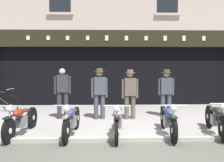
# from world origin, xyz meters

# --- Properties ---
(ground) EXTENTS (23.21, 22.00, 0.18)m
(ground) POSITION_xyz_m (0.00, -0.98, -0.04)
(ground) COLOR gray
(shop_facade) EXTENTS (11.51, 4.42, 6.22)m
(shop_facade) POSITION_xyz_m (-0.00, 7.02, 1.70)
(shop_facade) COLOR black
(shop_facade) RESTS_ON ground
(motorcycle_left) EXTENTS (0.62, 2.01, 0.90)m
(motorcycle_left) POSITION_xyz_m (-2.68, 0.68, 0.41)
(motorcycle_left) COLOR black
(motorcycle_left) RESTS_ON ground
(motorcycle_center_left) EXTENTS (0.62, 1.98, 0.91)m
(motorcycle_center_left) POSITION_xyz_m (-1.37, 0.59, 0.42)
(motorcycle_center_left) COLOR black
(motorcycle_center_left) RESTS_ON ground
(motorcycle_center) EXTENTS (0.62, 2.06, 0.91)m
(motorcycle_center) POSITION_xyz_m (-0.18, 0.54, 0.42)
(motorcycle_center) COLOR black
(motorcycle_center) RESTS_ON ground
(motorcycle_center_right) EXTENTS (0.62, 2.04, 0.90)m
(motorcycle_center_right) POSITION_xyz_m (1.14, 0.57, 0.42)
(motorcycle_center_right) COLOR black
(motorcycle_center_right) RESTS_ON ground
(motorcycle_right) EXTENTS (0.62, 1.96, 0.92)m
(motorcycle_right) POSITION_xyz_m (2.41, 0.62, 0.43)
(motorcycle_right) COLOR black
(motorcycle_right) RESTS_ON ground
(salesman_left) EXTENTS (0.55, 0.30, 1.70)m
(salesman_left) POSITION_xyz_m (-1.93, 2.60, 0.94)
(salesman_left) COLOR #2D2D33
(salesman_left) RESTS_ON ground
(shopkeeper_center) EXTENTS (0.55, 0.36, 1.70)m
(shopkeeper_center) POSITION_xyz_m (-0.69, 2.50, 0.95)
(shopkeeper_center) COLOR #3D424C
(shopkeeper_center) RESTS_ON ground
(salesman_right) EXTENTS (0.56, 0.35, 1.66)m
(salesman_right) POSITION_xyz_m (0.33, 2.47, 0.92)
(salesman_right) COLOR brown
(salesman_right) RESTS_ON ground
(assistant_far_right) EXTENTS (0.56, 0.36, 1.66)m
(assistant_far_right) POSITION_xyz_m (1.64, 2.82, 0.92)
(assistant_far_right) COLOR #3D424C
(assistant_far_right) RESTS_ON ground
(advert_board_near) EXTENTS (0.65, 0.03, 1.11)m
(advert_board_near) POSITION_xyz_m (-1.65, 5.40, 1.59)
(advert_board_near) COLOR silver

